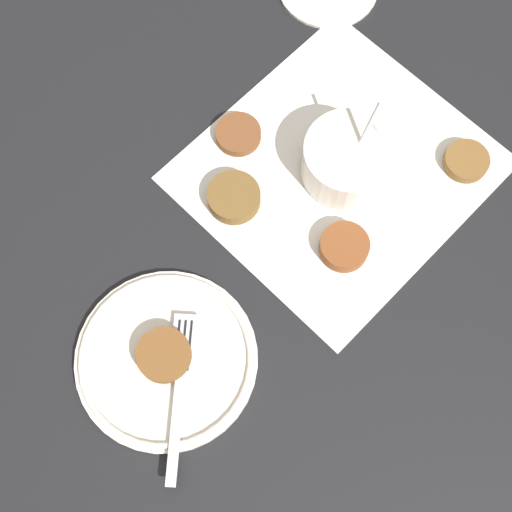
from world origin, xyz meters
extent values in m
plane|color=black|center=(0.00, 0.00, 0.00)|extent=(4.00, 4.00, 0.00)
cube|color=silver|center=(0.02, 0.01, 0.00)|extent=(0.39, 0.36, 0.00)
cylinder|color=silver|center=(0.02, 0.00, 0.03)|extent=(0.12, 0.12, 0.06)
cylinder|color=#B23D23|center=(0.02, 0.00, 0.02)|extent=(0.10, 0.10, 0.03)
cone|color=silver|center=(0.08, 0.00, 0.05)|extent=(0.03, 0.03, 0.03)
cylinder|color=silver|center=(0.04, 0.00, 0.07)|extent=(0.05, 0.01, 0.11)
cylinder|color=brown|center=(-0.05, 0.13, 0.01)|extent=(0.06, 0.06, 0.01)
cylinder|color=brown|center=(-0.11, 0.06, 0.01)|extent=(0.07, 0.07, 0.02)
cylinder|color=brown|center=(0.15, -0.09, 0.01)|extent=(0.06, 0.06, 0.01)
cylinder|color=brown|center=(-0.05, -0.08, 0.01)|extent=(0.06, 0.06, 0.02)
cylinder|color=silver|center=(-0.31, -0.05, 0.01)|extent=(0.22, 0.22, 0.01)
torus|color=silver|center=(-0.31, -0.05, 0.01)|extent=(0.21, 0.21, 0.01)
cylinder|color=brown|center=(-0.31, -0.04, 0.03)|extent=(0.06, 0.06, 0.02)
cube|color=silver|center=(-0.35, -0.12, 0.02)|extent=(0.09, 0.10, 0.00)
cube|color=silver|center=(-0.28, -0.05, 0.02)|extent=(0.07, 0.07, 0.00)
cube|color=black|center=(-0.28, -0.05, 0.02)|extent=(0.04, 0.05, 0.00)
cube|color=black|center=(-0.28, -0.05, 0.02)|extent=(0.04, 0.05, 0.00)
cube|color=black|center=(-0.29, -0.04, 0.02)|extent=(0.04, 0.05, 0.00)
camera|label=1|loc=(-0.32, -0.23, 0.85)|focal=50.00mm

